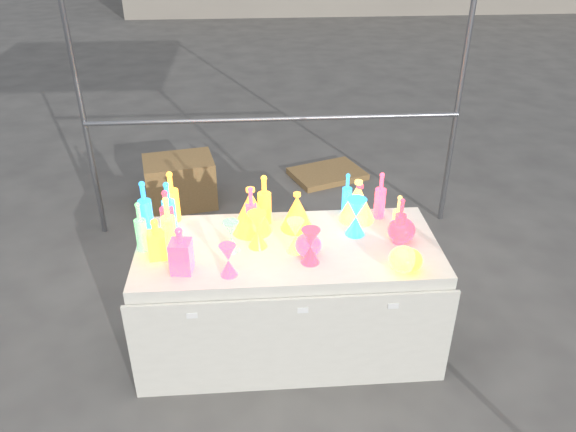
{
  "coord_description": "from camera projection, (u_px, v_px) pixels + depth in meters",
  "views": [
    {
      "loc": [
        -0.21,
        -2.8,
        2.57
      ],
      "look_at": [
        0.0,
        0.0,
        0.95
      ],
      "focal_mm": 35.0,
      "sensor_mm": 36.0,
      "label": 1
    }
  ],
  "objects": [
    {
      "name": "lampshade_0",
      "position": [
        251.0,
        210.0,
        3.42
      ],
      "size": [
        0.27,
        0.27,
        0.29
      ],
      "primitive_type": null,
      "rotation": [
        0.0,
        0.0,
        0.07
      ],
      "color": "#F0FF35",
      "rests_on": "display_table"
    },
    {
      "name": "cardboard_box_closed",
      "position": [
        180.0,
        182.0,
        5.24
      ],
      "size": [
        0.7,
        0.57,
        0.46
      ],
      "primitive_type": "cube",
      "rotation": [
        0.0,
        0.0,
        0.19
      ],
      "color": "#A07848",
      "rests_on": "ground"
    },
    {
      "name": "globe_3",
      "position": [
        401.0,
        231.0,
        3.35
      ],
      "size": [
        0.18,
        0.18,
        0.13
      ],
      "primitive_type": null,
      "rotation": [
        0.0,
        0.0,
        0.1
      ],
      "color": "#1A2298",
      "rests_on": "display_table"
    },
    {
      "name": "globe_2",
      "position": [
        308.0,
        246.0,
        3.22
      ],
      "size": [
        0.2,
        0.2,
        0.12
      ],
      "primitive_type": null,
      "rotation": [
        0.0,
        0.0,
        0.42
      ],
      "color": "#FF5B1A",
      "rests_on": "display_table"
    },
    {
      "name": "hourglass_5",
      "position": [
        356.0,
        217.0,
        3.39
      ],
      "size": [
        0.13,
        0.13,
        0.24
      ],
      "primitive_type": null,
      "rotation": [
        0.0,
        0.0,
        0.06
      ],
      "color": "#1A912E",
      "rests_on": "display_table"
    },
    {
      "name": "decanter_0",
      "position": [
        156.0,
        238.0,
        3.17
      ],
      "size": [
        0.11,
        0.11,
        0.25
      ],
      "primitive_type": null,
      "rotation": [
        0.0,
        0.0,
        0.13
      ],
      "color": "red",
      "rests_on": "display_table"
    },
    {
      "name": "hourglass_0",
      "position": [
        228.0,
        260.0,
        3.04
      ],
      "size": [
        0.12,
        0.12,
        0.19
      ],
      "primitive_type": null,
      "rotation": [
        0.0,
        0.0,
        0.41
      ],
      "color": "#FF5B1A",
      "rests_on": "display_table"
    },
    {
      "name": "bottle_6",
      "position": [
        264.0,
        199.0,
        3.49
      ],
      "size": [
        0.09,
        0.09,
        0.33
      ],
      "primitive_type": null,
      "rotation": [
        0.0,
        0.0,
        0.08
      ],
      "color": "red",
      "rests_on": "display_table"
    },
    {
      "name": "bottle_9",
      "position": [
        380.0,
        195.0,
        3.56
      ],
      "size": [
        0.07,
        0.07,
        0.32
      ],
      "primitive_type": null,
      "rotation": [
        0.0,
        0.0,
        0.0
      ],
      "color": "#FF5B1A",
      "rests_on": "display_table"
    },
    {
      "name": "hourglass_2",
      "position": [
        295.0,
        236.0,
        3.24
      ],
      "size": [
        0.11,
        0.11,
        0.21
      ],
      "primitive_type": null,
      "rotation": [
        0.0,
        0.0,
        0.11
      ],
      "color": "#13776B",
      "rests_on": "display_table"
    },
    {
      "name": "display_table",
      "position": [
        288.0,
        296.0,
        3.52
      ],
      "size": [
        1.84,
        0.83,
        0.75
      ],
      "color": "silver",
      "rests_on": "ground"
    },
    {
      "name": "lampshade_1",
      "position": [
        297.0,
        211.0,
        3.46
      ],
      "size": [
        0.27,
        0.27,
        0.25
      ],
      "primitive_type": null,
      "rotation": [
        0.0,
        0.0,
        0.36
      ],
      "color": "#F0FF35",
      "rests_on": "display_table"
    },
    {
      "name": "bottle_2",
      "position": [
        251.0,
        210.0,
        3.38
      ],
      "size": [
        0.09,
        0.09,
        0.32
      ],
      "primitive_type": null,
      "rotation": [
        0.0,
        0.0,
        -0.29
      ],
      "color": "#FF5B1A",
      "rests_on": "display_table"
    },
    {
      "name": "bottle_0",
      "position": [
        172.0,
        196.0,
        3.52
      ],
      "size": [
        0.11,
        0.11,
        0.34
      ],
      "primitive_type": null,
      "rotation": [
        0.0,
        0.0,
        0.38
      ],
      "color": "red",
      "rests_on": "display_table"
    },
    {
      "name": "bottle_8",
      "position": [
        347.0,
        194.0,
        3.61
      ],
      "size": [
        0.07,
        0.07,
        0.29
      ],
      "primitive_type": null,
      "rotation": [
        0.0,
        0.0,
        -0.02
      ],
      "color": "#1A912E",
      "rests_on": "display_table"
    },
    {
      "name": "bottle_10",
      "position": [
        400.0,
        221.0,
        3.29
      ],
      "size": [
        0.08,
        0.08,
        0.3
      ],
      "primitive_type": null,
      "rotation": [
        0.0,
        0.0,
        -0.15
      ],
      "color": "#1A2298",
      "rests_on": "display_table"
    },
    {
      "name": "globe_1",
      "position": [
        403.0,
        261.0,
        3.09
      ],
      "size": [
        0.21,
        0.21,
        0.13
      ],
      "primitive_type": null,
      "rotation": [
        0.0,
        0.0,
        0.3
      ],
      "color": "#13776B",
      "rests_on": "display_table"
    },
    {
      "name": "decanter_1",
      "position": [
        181.0,
        250.0,
        3.05
      ],
      "size": [
        0.13,
        0.13,
        0.28
      ],
      "primitive_type": null,
      "rotation": [
        0.0,
        0.0,
        -0.12
      ],
      "color": "#FF5B1A",
      "rests_on": "display_table"
    },
    {
      "name": "bottle_1",
      "position": [
        145.0,
        207.0,
        3.38
      ],
      "size": [
        0.11,
        0.11,
        0.35
      ],
      "primitive_type": null,
      "rotation": [
        0.0,
        0.0,
        -0.36
      ],
      "color": "#1A912E",
      "rests_on": "display_table"
    },
    {
      "name": "hourglass_4",
      "position": [
        257.0,
        230.0,
        3.28
      ],
      "size": [
        0.14,
        0.14,
        0.23
      ],
      "primitive_type": null,
      "rotation": [
        0.0,
        0.0,
        0.28
      ],
      "color": "red",
      "rests_on": "display_table"
    },
    {
      "name": "hourglass_1",
      "position": [
        310.0,
        246.0,
        3.14
      ],
      "size": [
        0.13,
        0.13,
        0.22
      ],
      "primitive_type": null,
      "rotation": [
        0.0,
        0.0,
        -0.22
      ],
      "color": "#1A2298",
      "rests_on": "display_table"
    },
    {
      "name": "bottle_7",
      "position": [
        169.0,
        208.0,
        3.39
      ],
      "size": [
        0.09,
        0.09,
        0.34
      ],
      "primitive_type": null,
      "rotation": [
        0.0,
        0.0,
        -0.06
      ],
      "color": "#1A912E",
      "rests_on": "display_table"
    },
    {
      "name": "bottle_4",
      "position": [
        168.0,
        225.0,
        3.2
      ],
      "size": [
        0.09,
        0.09,
        0.36
      ],
      "primitive_type": null,
      "rotation": [
        0.0,
        0.0,
        -0.1
      ],
      "color": "#13776B",
      "rests_on": "display_table"
    },
    {
      "name": "hourglass_3",
      "position": [
        231.0,
        236.0,
        3.25
      ],
      "size": [
        0.12,
        0.12,
        0.19
      ],
      "primitive_type": null,
      "rotation": [
        0.0,
        0.0,
        0.3
      ],
      "color": "#C226AC",
      "rests_on": "display_table"
    },
    {
      "name": "bottle_11",
      "position": [
        398.0,
        217.0,
        3.35
      ],
      "size": [
        0.07,
        0.07,
        0.28
      ],
      "primitive_type": null,
      "rotation": [
        0.0,
        0.0,
        0.11
      ],
      "color": "#13776B",
      "rests_on": "display_table"
    },
    {
      "name": "lampshade_2",
      "position": [
        359.0,
        202.0,
        3.56
      ],
      "size": [
        0.25,
        0.25,
        0.24
      ],
      "primitive_type": null,
      "rotation": [
        0.0,
        0.0,
        -0.24
      ],
      "color": "#1A2298",
      "rests_on": "display_table"
    },
    {
      "name": "bottle_3",
      "position": [
        167.0,
        214.0,
        3.35
      ],
      "size": [
        0.1,
        0.1,
        0.32
      ],
      "primitive_type": null,
      "rotation": [
        0.0,
        0.0,
        0.3
      ],
      "color": "#1A2298",
      "rests_on": "display_table"
    },
    {
      "name": "ground",
      "position": [
        288.0,
        340.0,
        3.72
      ],
      "size": [
        80.0,
        80.0,
        0.0
      ],
      "primitive_type": "plane",
      "color": "slate",
      "rests_on": "ground"
    },
    {
      "name": "cardboard_box_flat",
      "position": [
        327.0,
        174.0,
        5.84
      ],
      "size": [
        0.85,
        0.73,
        0.06
      ],
      "primitive_type": "cube",
      "rotation": [
        0.0,
        0.0,
        0.36
      ],
      "color": "#A07848",
      "rests_on": "ground"
    },
    {
      "name": "globe_0",
      "position": [
        409.0,
        261.0,
        3.09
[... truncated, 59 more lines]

